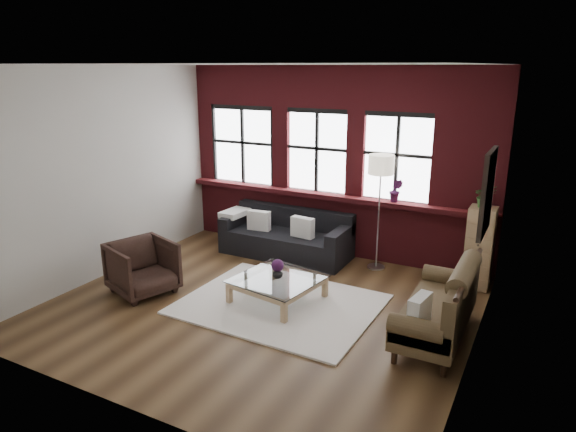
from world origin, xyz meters
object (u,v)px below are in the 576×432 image
at_px(vase, 278,273).
at_px(floor_lamp, 379,209).
at_px(dark_sofa, 286,233).
at_px(vintage_settee, 437,301).
at_px(coffee_table, 278,290).
at_px(drawer_chest, 479,248).
at_px(armchair, 143,268).

bearing_deg(vase, floor_lamp, 65.64).
distance_m(dark_sofa, vintage_settee, 3.36).
distance_m(coffee_table, floor_lamp, 2.18).
distance_m(coffee_table, vase, 0.26).
distance_m(vintage_settee, drawer_chest, 1.85).
height_order(coffee_table, drawer_chest, drawer_chest).
bearing_deg(dark_sofa, vase, -65.67).
distance_m(dark_sofa, armchair, 2.57).
bearing_deg(armchair, drawer_chest, -40.78).
height_order(vase, drawer_chest, drawer_chest).
xyz_separation_m(coffee_table, vase, (-0.00, -0.00, 0.26)).
distance_m(vintage_settee, armchair, 4.09).
bearing_deg(dark_sofa, armchair, -115.62).
height_order(vintage_settee, drawer_chest, drawer_chest).
distance_m(vintage_settee, vase, 2.17).
distance_m(vintage_settee, coffee_table, 2.19).
xyz_separation_m(coffee_table, drawer_chest, (2.39, 1.83, 0.44)).
height_order(armchair, coffee_table, armchair).
height_order(dark_sofa, vintage_settee, vintage_settee).
height_order(armchair, vase, armchair).
height_order(dark_sofa, vase, dark_sofa).
relative_size(dark_sofa, floor_lamp, 1.10).
bearing_deg(vase, vintage_settee, 0.06).
relative_size(dark_sofa, vase, 14.61).
distance_m(dark_sofa, vase, 1.83).
relative_size(dark_sofa, drawer_chest, 1.82).
xyz_separation_m(dark_sofa, armchair, (-1.11, -2.32, -0.02)).
bearing_deg(vintage_settee, armchair, -170.78).
bearing_deg(armchair, vintage_settee, -61.86).
height_order(armchair, drawer_chest, drawer_chest).
xyz_separation_m(drawer_chest, floor_lamp, (-1.56, 0.00, 0.40)).
height_order(vase, floor_lamp, floor_lamp).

